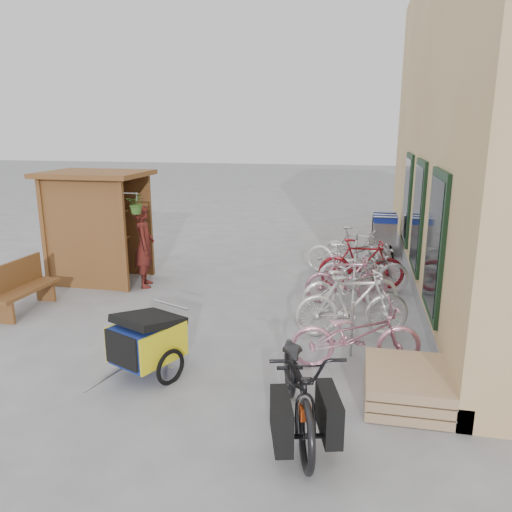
% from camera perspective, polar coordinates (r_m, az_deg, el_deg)
% --- Properties ---
extents(ground, '(80.00, 80.00, 0.00)m').
position_cam_1_polar(ground, '(8.26, -5.60, -9.11)').
color(ground, '#99999B').
extents(kiosk, '(2.49, 1.65, 2.40)m').
position_cam_1_polar(kiosk, '(11.32, -18.07, 4.88)').
color(kiosk, brown).
rests_on(kiosk, ground).
extents(bike_rack, '(0.05, 5.35, 0.86)m').
position_cam_1_polar(bike_rack, '(10.01, 11.22, -1.95)').
color(bike_rack, '#A5A8AD').
rests_on(bike_rack, ground).
extents(pallet_stack, '(1.00, 1.20, 0.40)m').
position_cam_1_polar(pallet_stack, '(6.62, 16.80, -13.98)').
color(pallet_stack, tan).
rests_on(pallet_stack, ground).
extents(bench, '(0.51, 1.51, 0.94)m').
position_cam_1_polar(bench, '(10.10, -25.30, -3.15)').
color(bench, brown).
rests_on(bench, ground).
extents(shopping_carts, '(0.63, 1.73, 1.12)m').
position_cam_1_polar(shopping_carts, '(14.00, 14.37, 3.11)').
color(shopping_carts, silver).
rests_on(shopping_carts, ground).
extents(child_trailer, '(1.04, 1.57, 0.92)m').
position_cam_1_polar(child_trailer, '(7.01, -12.36, -9.30)').
color(child_trailer, navy).
rests_on(child_trailer, ground).
extents(cargo_bike, '(1.28, 2.28, 1.13)m').
position_cam_1_polar(cargo_bike, '(5.68, 4.97, -14.32)').
color(cargo_bike, black).
rests_on(cargo_bike, ground).
extents(person_kiosk, '(0.60, 0.74, 1.75)m').
position_cam_1_polar(person_kiosk, '(10.77, -12.64, 1.11)').
color(person_kiosk, maroon).
rests_on(person_kiosk, ground).
extents(bike_0, '(1.93, 1.01, 0.96)m').
position_cam_1_polar(bike_0, '(7.20, 11.35, -8.82)').
color(bike_0, '#BD7A92').
rests_on(bike_0, ground).
extents(bike_1, '(1.93, 0.98, 1.11)m').
position_cam_1_polar(bike_1, '(8.18, 10.96, -5.36)').
color(bike_1, silver).
rests_on(bike_1, ground).
extents(bike_2, '(1.89, 1.16, 0.94)m').
position_cam_1_polar(bike_2, '(9.28, 10.75, -3.54)').
color(bike_2, silver).
rests_on(bike_2, ground).
extents(bike_3, '(1.65, 0.75, 0.96)m').
position_cam_1_polar(bike_3, '(9.71, 10.32, -2.64)').
color(bike_3, '#BD7A92').
rests_on(bike_3, ground).
extents(bike_4, '(1.92, 0.92, 0.97)m').
position_cam_1_polar(bike_4, '(10.44, 12.19, -1.50)').
color(bike_4, silver).
rests_on(bike_4, ground).
extents(bike_5, '(1.81, 0.63, 1.07)m').
position_cam_1_polar(bike_5, '(10.66, 11.96, -0.89)').
color(bike_5, maroon).
rests_on(bike_5, ground).
extents(bike_6, '(1.99, 0.99, 1.00)m').
position_cam_1_polar(bike_6, '(11.61, 10.41, 0.26)').
color(bike_6, silver).
rests_on(bike_6, ground).
extents(bike_7, '(1.76, 0.99, 1.02)m').
position_cam_1_polar(bike_7, '(12.09, 11.44, 0.83)').
color(bike_7, silver).
rests_on(bike_7, ground).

